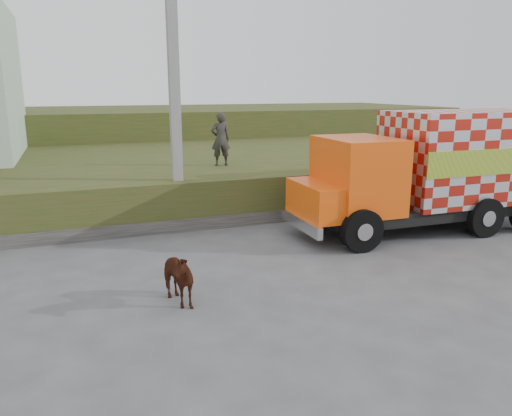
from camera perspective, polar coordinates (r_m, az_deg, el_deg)
name	(u,v)px	position (r m, az deg, el deg)	size (l,w,h in m)	color
ground	(261,272)	(12.02, 0.52, -7.31)	(120.00, 120.00, 0.00)	#474749
embankment	(176,174)	(21.18, -9.16, 3.82)	(40.00, 12.00, 1.50)	#2C4416
embankment_far	(138,133)	(32.86, -13.39, 8.38)	(40.00, 12.00, 3.00)	#2C4416
retaining_strip	(149,227)	(15.38, -12.11, -2.13)	(16.00, 0.50, 0.40)	#595651
utility_pole	(175,95)	(15.39, -9.30, 12.63)	(1.20, 0.30, 8.00)	gray
cargo_truck	(436,170)	(16.18, 19.87, 4.15)	(8.12, 2.90, 3.61)	black
cow	(174,277)	(10.29, -9.36, -7.79)	(0.62, 1.36, 1.15)	#32180C
pedestrian	(221,139)	(18.34, -4.07, 7.85)	(0.70, 0.46, 1.92)	#33302D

